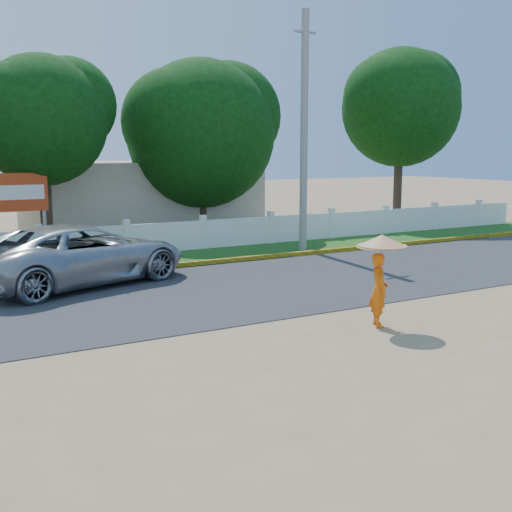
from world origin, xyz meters
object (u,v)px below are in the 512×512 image
Objects in this scene: monk_with_parasol at (380,267)px; billboard at (10,197)px; utility_pole at (304,133)px; vehicle at (81,254)px.

monk_with_parasol is 0.67× the size of billboard.
vehicle is at bearing -167.11° from utility_pole.
utility_pole is 9.71m from vehicle.
vehicle is at bearing -79.80° from billboard.
billboard is (-5.28, 12.73, 0.86)m from monk_with_parasol.
utility_pole is 1.41× the size of vehicle.
utility_pole is at bearing -95.01° from vehicle.
utility_pole reaches higher than vehicle.
billboard is at bearing -7.70° from vehicle.
utility_pole is 4.41× the size of monk_with_parasol.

